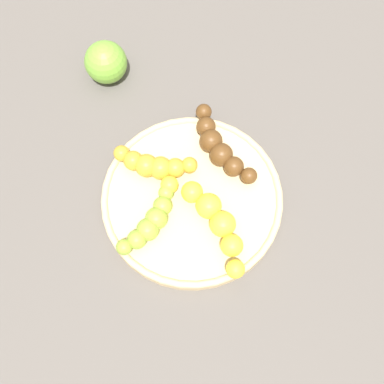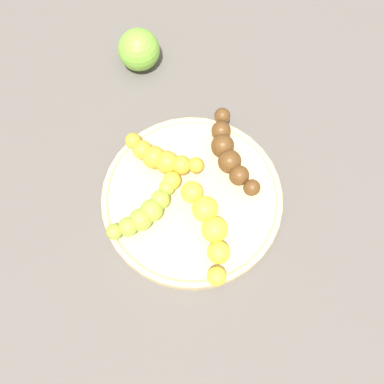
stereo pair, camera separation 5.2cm
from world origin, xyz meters
TOP-DOWN VIEW (x-y plane):
  - ground_plane at (0.00, 0.00)m, footprint 2.40×2.40m
  - fruit_bowl at (0.00, 0.00)m, footprint 0.26×0.26m
  - banana_yellow at (-0.03, -0.04)m, footprint 0.11×0.15m
  - banana_overripe at (0.08, -0.01)m, footprint 0.10×0.12m
  - banana_spotted at (0.02, 0.07)m, footprint 0.05×0.12m
  - banana_green at (-0.06, 0.04)m, footprint 0.11×0.05m
  - apple_green at (0.17, 0.20)m, footprint 0.07×0.07m

SIDE VIEW (x-z plane):
  - ground_plane at x=0.00m, z-range 0.00..0.00m
  - fruit_bowl at x=0.00m, z-range 0.00..0.02m
  - apple_green at x=0.17m, z-range 0.00..0.07m
  - banana_green at x=-0.06m, z-range 0.02..0.05m
  - banana_spotted at x=0.02m, z-range 0.02..0.05m
  - banana_overripe at x=0.08m, z-range 0.02..0.05m
  - banana_yellow at x=-0.03m, z-range 0.02..0.06m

